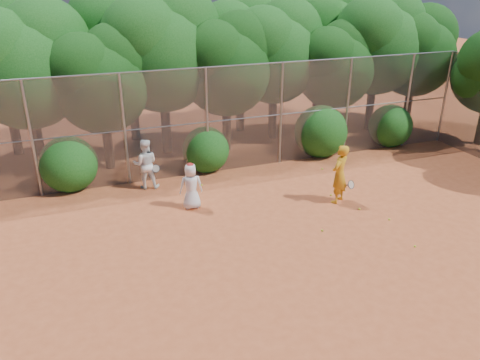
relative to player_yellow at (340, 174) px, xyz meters
name	(u,v)px	position (x,y,z in m)	size (l,w,h in m)	color
ground	(304,244)	(-2.31, -2.04, -0.99)	(80.00, 80.00, 0.00)	#A74A25
fence_back	(230,118)	(-2.43, 3.96, 1.06)	(20.05, 0.09, 4.03)	gray
tree_1	(25,61)	(-9.25, 6.50, 3.17)	(4.64, 4.03, 6.35)	black
tree_2	(101,76)	(-6.76, 5.79, 2.59)	(3.99, 3.47, 5.47)	black
tree_3	(162,46)	(-4.25, 6.80, 3.40)	(4.89, 4.26, 6.70)	black
tree_4	(227,62)	(-1.76, 6.20, 2.76)	(4.19, 3.64, 5.73)	black
tree_5	(275,49)	(0.74, 7.00, 3.05)	(4.51, 3.92, 6.17)	black
tree_6	(336,62)	(3.24, 5.99, 2.47)	(3.86, 3.36, 5.29)	black
tree_7	(378,39)	(5.75, 6.60, 3.29)	(4.77, 4.14, 6.53)	black
tree_8	(417,48)	(7.74, 6.30, 2.82)	(4.25, 3.70, 5.82)	black
tree_9	(0,49)	(-10.25, 8.80, 3.34)	(4.83, 4.20, 6.62)	black
tree_10	(128,35)	(-5.25, 9.00, 3.63)	(5.15, 4.48, 7.06)	black
tree_11	(241,42)	(-0.25, 8.60, 3.17)	(4.64, 4.03, 6.35)	black
tree_12	(322,29)	(4.25, 9.20, 3.52)	(5.02, 4.37, 6.88)	black
bush_0	(68,162)	(-8.31, 4.26, 0.01)	(2.00, 2.00, 2.00)	#114712
bush_1	(206,148)	(-3.31, 4.26, -0.09)	(1.80, 1.80, 1.80)	#114712
bush_2	(321,129)	(1.69, 4.26, 0.11)	(2.20, 2.20, 2.20)	#114712
bush_3	(390,124)	(5.19, 4.26, -0.04)	(1.90, 1.90, 1.90)	#114712
player_yellow	(340,174)	(0.00, 0.00, 0.00)	(0.95, 0.79, 1.99)	#C68A17
player_teen	(191,186)	(-4.69, 1.25, -0.22)	(0.80, 0.56, 1.57)	white
player_white	(145,164)	(-5.78, 3.36, -0.09)	(1.00, 0.86, 1.80)	white
ball_0	(359,209)	(0.35, -0.79, -0.96)	(0.07, 0.07, 0.07)	#C2D627
ball_1	(331,195)	(0.03, 0.44, -0.96)	(0.07, 0.07, 0.07)	#C2D627
ball_2	(415,246)	(0.51, -3.28, -0.96)	(0.07, 0.07, 0.07)	#C2D627
ball_3	(389,219)	(0.82, -1.72, -0.96)	(0.07, 0.07, 0.07)	#C2D627
ball_4	(322,230)	(-1.48, -1.60, -0.96)	(0.07, 0.07, 0.07)	#C2D627
ball_5	(322,169)	(0.92, 2.64, -0.96)	(0.07, 0.07, 0.07)	#C2D627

